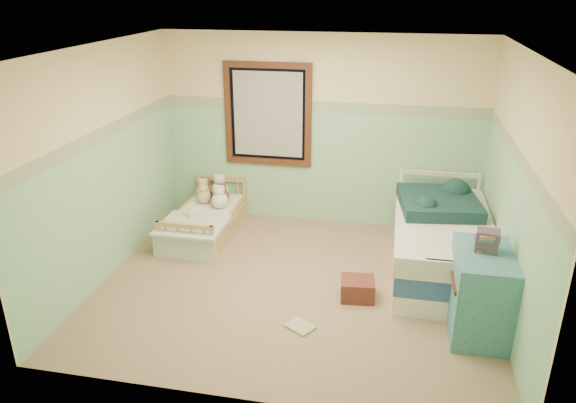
% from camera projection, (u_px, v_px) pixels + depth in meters
% --- Properties ---
extents(floor, '(4.20, 3.60, 0.02)m').
position_uv_depth(floor, '(295.00, 286.00, 5.93)').
color(floor, '#7A6754').
rests_on(floor, ground).
extents(ceiling, '(4.20, 3.60, 0.02)m').
position_uv_depth(ceiling, '(296.00, 48.00, 4.98)').
color(ceiling, silver).
rests_on(ceiling, wall_back).
extents(wall_back, '(4.20, 0.04, 2.50)m').
position_uv_depth(wall_back, '(321.00, 132.00, 7.09)').
color(wall_back, beige).
rests_on(wall_back, floor).
extents(wall_front, '(4.20, 0.04, 2.50)m').
position_uv_depth(wall_front, '(248.00, 261.00, 3.82)').
color(wall_front, beige).
rests_on(wall_front, floor).
extents(wall_left, '(0.04, 3.60, 2.50)m').
position_uv_depth(wall_left, '(104.00, 164.00, 5.84)').
color(wall_left, beige).
rests_on(wall_left, floor).
extents(wall_right, '(0.04, 3.60, 2.50)m').
position_uv_depth(wall_right, '(516.00, 192.00, 5.07)').
color(wall_right, beige).
rests_on(wall_right, floor).
extents(wainscot_mint, '(4.20, 0.01, 1.50)m').
position_uv_depth(wainscot_mint, '(320.00, 168.00, 7.26)').
color(wainscot_mint, '#7ABB86').
rests_on(wainscot_mint, floor).
extents(border_strip, '(4.20, 0.01, 0.15)m').
position_uv_depth(border_strip, '(321.00, 107.00, 6.95)').
color(border_strip, '#597E5E').
rests_on(border_strip, wall_back).
extents(window_frame, '(1.16, 0.06, 1.36)m').
position_uv_depth(window_frame, '(268.00, 115.00, 7.11)').
color(window_frame, '#39180D').
rests_on(window_frame, wall_back).
extents(window_blinds, '(0.92, 0.01, 1.12)m').
position_uv_depth(window_blinds, '(268.00, 115.00, 7.11)').
color(window_blinds, '#BABAB2').
rests_on(window_blinds, window_frame).
extents(toddler_bed_frame, '(0.73, 1.45, 0.19)m').
position_uv_depth(toddler_bed_frame, '(206.00, 227.00, 7.10)').
color(toddler_bed_frame, olive).
rests_on(toddler_bed_frame, floor).
extents(toddler_mattress, '(0.66, 1.39, 0.12)m').
position_uv_depth(toddler_mattress, '(205.00, 216.00, 7.04)').
color(toddler_mattress, silver).
rests_on(toddler_mattress, toddler_bed_frame).
extents(patchwork_quilt, '(0.79, 0.73, 0.03)m').
position_uv_depth(patchwork_quilt, '(192.00, 225.00, 6.60)').
color(patchwork_quilt, '#7AA5B9').
rests_on(patchwork_quilt, toddler_mattress).
extents(plush_bed_brown, '(0.20, 0.20, 0.20)m').
position_uv_depth(plush_bed_brown, '(206.00, 190.00, 7.46)').
color(plush_bed_brown, brown).
rests_on(plush_bed_brown, toddler_mattress).
extents(plush_bed_white, '(0.23, 0.23, 0.23)m').
position_uv_depth(plush_bed_white, '(220.00, 190.00, 7.42)').
color(plush_bed_white, silver).
rests_on(plush_bed_white, toddler_mattress).
extents(plush_bed_tan, '(0.18, 0.18, 0.18)m').
position_uv_depth(plush_bed_tan, '(204.00, 197.00, 7.26)').
color(plush_bed_tan, '#DFC383').
rests_on(plush_bed_tan, toddler_mattress).
extents(plush_bed_dark, '(0.16, 0.16, 0.16)m').
position_uv_depth(plush_bed_dark, '(221.00, 199.00, 7.22)').
color(plush_bed_dark, black).
rests_on(plush_bed_dark, toddler_mattress).
extents(plush_floor_cream, '(0.23, 0.23, 0.23)m').
position_uv_depth(plush_floor_cream, '(195.00, 222.00, 7.18)').
color(plush_floor_cream, white).
rests_on(plush_floor_cream, floor).
extents(plush_floor_tan, '(0.26, 0.26, 0.26)m').
position_uv_depth(plush_floor_tan, '(193.00, 231.00, 6.89)').
color(plush_floor_tan, '#DFC383').
rests_on(plush_floor_tan, floor).
extents(twin_bed_frame, '(1.00, 2.00, 0.22)m').
position_uv_depth(twin_bed_frame, '(439.00, 263.00, 6.15)').
color(twin_bed_frame, white).
rests_on(twin_bed_frame, floor).
extents(twin_boxspring, '(1.00, 2.00, 0.22)m').
position_uv_depth(twin_boxspring, '(441.00, 246.00, 6.07)').
color(twin_boxspring, navy).
rests_on(twin_boxspring, twin_bed_frame).
extents(twin_mattress, '(1.04, 2.04, 0.22)m').
position_uv_depth(twin_mattress, '(443.00, 228.00, 5.99)').
color(twin_mattress, white).
rests_on(twin_mattress, twin_boxspring).
extents(teal_blanket, '(0.97, 1.01, 0.14)m').
position_uv_depth(teal_blanket, '(439.00, 202.00, 6.20)').
color(teal_blanket, black).
rests_on(teal_blanket, twin_mattress).
extents(dresser, '(0.51, 0.82, 0.82)m').
position_uv_depth(dresser, '(480.00, 292.00, 5.01)').
color(dresser, '#316C78').
rests_on(dresser, floor).
extents(book_stack, '(0.22, 0.19, 0.20)m').
position_uv_depth(book_stack, '(487.00, 241.00, 4.86)').
color(book_stack, '#523331').
rests_on(book_stack, dresser).
extents(red_pillow, '(0.37, 0.33, 0.22)m').
position_uv_depth(red_pillow, '(358.00, 289.00, 5.65)').
color(red_pillow, '#963827').
rests_on(red_pillow, floor).
extents(floor_book, '(0.32, 0.30, 0.02)m').
position_uv_depth(floor_book, '(300.00, 326.00, 5.19)').
color(floor_book, gold).
rests_on(floor_book, floor).
extents(extra_plush_0, '(0.19, 0.19, 0.19)m').
position_uv_depth(extra_plush_0, '(204.00, 192.00, 7.43)').
color(extra_plush_0, '#DFC383').
rests_on(extra_plush_0, toddler_mattress).
extents(extra_plush_1, '(0.22, 0.22, 0.22)m').
position_uv_depth(extra_plush_1, '(220.00, 200.00, 7.10)').
color(extra_plush_1, white).
rests_on(extra_plush_1, toddler_mattress).
extents(extra_plush_2, '(0.18, 0.18, 0.18)m').
position_uv_depth(extra_plush_2, '(222.00, 196.00, 7.30)').
color(extra_plush_2, brown).
rests_on(extra_plush_2, toddler_mattress).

